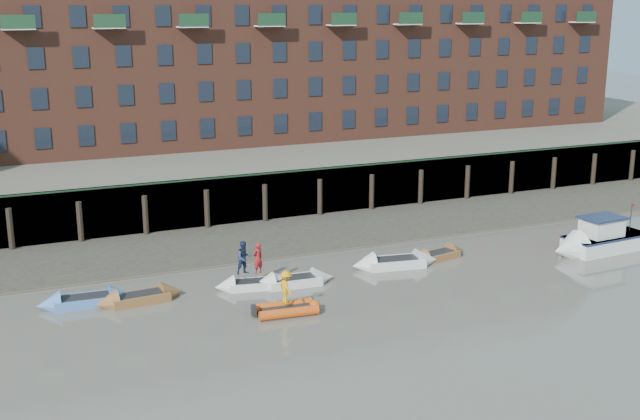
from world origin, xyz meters
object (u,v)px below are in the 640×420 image
rowboat_2 (140,298)px  person_rower_a (258,258)px  rowboat_5 (395,263)px  rowboat_3 (254,284)px  rowboat_4 (294,281)px  motor_launch (592,241)px  rowboat_6 (438,255)px  person_rib_crew (286,287)px  rib_tender (289,309)px  person_rower_b (244,258)px  rowboat_1 (86,301)px

rowboat_2 → person_rower_a: size_ratio=2.72×
rowboat_5 → rowboat_3: bearing=-170.1°
rowboat_3 → rowboat_4: size_ratio=0.94×
motor_launch → rowboat_6: bearing=-19.9°
rowboat_4 → person_rib_crew: size_ratio=2.75×
rowboat_6 → rib_tender: size_ratio=1.30×
rowboat_3 → rowboat_2: bearing=-172.9°
rowboat_3 → rowboat_4: rowboat_4 is taller
rowboat_5 → person_rower_b: bearing=-171.2°
rowboat_5 → person_rower_b: size_ratio=2.94×
rowboat_6 → rowboat_3: bearing=171.2°
rowboat_4 → rowboat_6: rowboat_4 is taller
rowboat_2 → person_rower_b: 5.58m
rowboat_3 → person_rower_a: bearing=2.2°
rowboat_5 → person_rower_b: person_rower_b is taller
rib_tender → motor_launch: size_ratio=0.48×
rowboat_6 → person_rower_b: size_ratio=2.36×
rowboat_2 → motor_launch: size_ratio=0.67×
rib_tender → person_rower_b: 4.45m
rowboat_6 → rowboat_1: bearing=167.4°
rowboat_6 → person_rib_crew: (-11.05, -4.36, 1.11)m
rowboat_2 → rowboat_3: (5.82, -0.35, -0.02)m
rib_tender → person_rower_a: 4.17m
person_rower_b → rib_tender: bearing=-86.3°
rowboat_4 → rowboat_5: bearing=8.1°
rowboat_4 → rowboat_5: (6.32, 0.53, 0.03)m
rowboat_5 → rib_tender: size_ratio=1.62×
rowboat_4 → person_rower_a: size_ratio=2.72×
rowboat_1 → rowboat_6: (19.69, -0.51, -0.03)m
rowboat_3 → person_rower_b: bearing=169.9°
rowboat_1 → rowboat_6: size_ratio=1.13×
person_rib_crew → rowboat_4: bearing=-32.2°
rowboat_3 → person_rib_crew: person_rib_crew is taller
rowboat_4 → rowboat_6: bearing=8.6°
rowboat_4 → motor_launch: 18.35m
rowboat_2 → person_rib_crew: person_rib_crew is taller
rowboat_1 → rowboat_4: (10.39, -1.38, -0.01)m
person_rower_a → person_rower_b: 0.70m
motor_launch → person_rib_crew: 20.10m
rowboat_1 → rowboat_3: size_ratio=1.11×
rowboat_1 → rowboat_4: rowboat_1 is taller
rowboat_3 → person_rib_crew: 4.07m
rowboat_3 → motor_launch: motor_launch is taller
rowboat_2 → rowboat_6: rowboat_2 is taller
person_rower_b → rowboat_3: bearing=-28.4°
rowboat_3 → rib_tender: size_ratio=1.32×
rowboat_3 → rowboat_4: bearing=-0.6°
rowboat_2 → rowboat_3: rowboat_2 is taller
rowboat_1 → rib_tender: rowboat_1 is taller
rowboat_6 → motor_launch: size_ratio=0.62×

